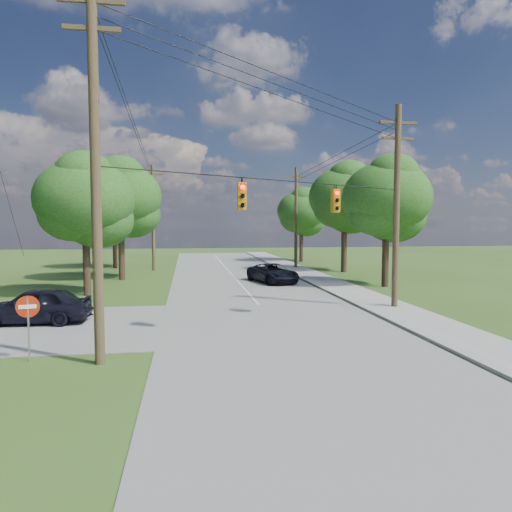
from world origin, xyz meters
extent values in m
plane|color=#344E1A|center=(0.00, 0.00, 0.00)|extent=(140.00, 140.00, 0.00)
cube|color=gray|center=(2.00, 5.00, 0.01)|extent=(10.00, 100.00, 0.03)
cube|color=#ABA8A0|center=(8.70, 5.00, 0.06)|extent=(2.60, 100.00, 0.12)
cylinder|color=brown|center=(-4.60, 0.40, 6.00)|extent=(0.32, 0.32, 12.00)
cube|color=brown|center=(-4.60, 0.40, 11.10)|extent=(2.00, 0.12, 0.14)
cube|color=brown|center=(-4.60, 0.40, 10.30)|extent=(1.70, 0.12, 0.14)
cylinder|color=brown|center=(8.90, 8.00, 5.25)|extent=(0.32, 0.32, 10.50)
cube|color=brown|center=(8.90, 8.00, 9.60)|extent=(2.00, 0.12, 0.14)
cube|color=brown|center=(8.90, 8.00, 8.80)|extent=(1.70, 0.12, 0.14)
cylinder|color=brown|center=(8.90, 30.00, 5.00)|extent=(0.32, 0.32, 10.00)
cube|color=brown|center=(8.90, 30.00, 9.10)|extent=(2.00, 0.12, 0.14)
cylinder|color=brown|center=(-5.00, 30.00, 5.00)|extent=(0.32, 0.32, 10.00)
cube|color=brown|center=(-5.00, 30.00, 9.10)|extent=(2.00, 0.12, 0.14)
cylinder|color=black|center=(2.15, 4.20, 10.35)|extent=(13.52, 7.63, 1.53)
cylinder|color=black|center=(2.15, 4.20, 9.95)|extent=(13.52, 7.63, 1.53)
cylinder|color=black|center=(2.15, 4.20, 9.55)|extent=(13.52, 7.63, 1.53)
cylinder|color=black|center=(8.90, 19.00, 9.35)|extent=(0.03, 22.00, 0.53)
cylinder|color=black|center=(-4.80, 15.20, 10.10)|extent=(0.43, 29.60, 2.03)
cylinder|color=black|center=(8.90, 19.00, 8.95)|extent=(0.03, 22.00, 0.53)
cylinder|color=black|center=(-4.80, 15.20, 9.70)|extent=(0.43, 29.60, 2.03)
cylinder|color=black|center=(2.15, 4.20, 6.20)|extent=(13.52, 7.63, 0.04)
cube|color=#CB830B|center=(0.26, 3.02, 5.48)|extent=(0.32, 0.22, 1.05)
sphere|color=#FF0C05|center=(0.26, 2.88, 5.83)|extent=(0.17, 0.17, 0.17)
cube|color=#CB830B|center=(0.26, 3.26, 5.48)|extent=(0.32, 0.22, 1.05)
sphere|color=#FF0C05|center=(0.26, 3.40, 5.83)|extent=(0.17, 0.17, 0.17)
cube|color=#CB830B|center=(4.85, 5.60, 5.48)|extent=(0.32, 0.22, 1.05)
sphere|color=#FF0C05|center=(4.85, 5.46, 5.83)|extent=(0.17, 0.17, 0.17)
cube|color=#CB830B|center=(4.85, 5.84, 5.48)|extent=(0.32, 0.22, 1.05)
sphere|color=#FF0C05|center=(4.85, 5.98, 5.83)|extent=(0.17, 0.17, 0.17)
cylinder|color=#3D291E|center=(-8.00, 15.00, 1.57)|extent=(0.45, 0.45, 3.15)
ellipsoid|color=#1E4514|center=(-8.00, 15.00, 5.94)|extent=(6.00, 6.00, 4.92)
cylinder|color=#3D291E|center=(-7.00, 23.00, 1.75)|extent=(0.50, 0.50, 3.50)
ellipsoid|color=#1E4514|center=(-7.00, 23.00, 6.60)|extent=(6.40, 6.40, 5.25)
cylinder|color=#3D291E|center=(-9.00, 33.00, 1.66)|extent=(0.48, 0.47, 3.32)
ellipsoid|color=#1E4514|center=(-9.00, 33.00, 6.27)|extent=(6.00, 6.00, 4.92)
cylinder|color=#3D291E|center=(12.00, 16.00, 1.66)|extent=(0.48, 0.48, 3.32)
ellipsoid|color=#1E4514|center=(12.00, 16.00, 6.27)|extent=(6.20, 6.20, 5.08)
cylinder|color=#3D291E|center=(12.50, 26.00, 1.84)|extent=(0.52, 0.52, 3.67)
ellipsoid|color=#1E4514|center=(12.50, 26.00, 6.93)|extent=(6.60, 6.60, 5.41)
cylinder|color=#3D291E|center=(11.50, 38.00, 1.57)|extent=(0.45, 0.45, 3.15)
ellipsoid|color=#1E4514|center=(11.50, 38.00, 5.94)|extent=(5.80, 5.80, 4.76)
imported|color=black|center=(-8.50, 6.84, 0.84)|extent=(4.77, 2.06, 1.60)
imported|color=black|center=(4.52, 19.23, 0.74)|extent=(3.73, 5.57, 1.42)
cylinder|color=gray|center=(-6.89, 1.00, 1.04)|extent=(0.06, 0.06, 2.07)
cylinder|color=#A7220B|center=(-6.89, 1.00, 1.79)|extent=(0.71, 0.18, 0.72)
cube|color=white|center=(-6.89, 0.97, 1.79)|extent=(0.51, 0.14, 0.12)
camera|label=1|loc=(-1.84, -14.33, 4.42)|focal=32.00mm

